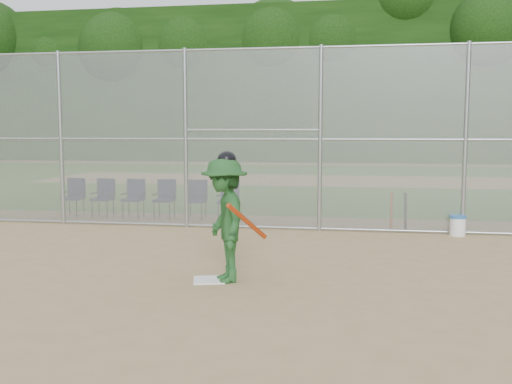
# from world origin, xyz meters

# --- Properties ---
(ground) EXTENTS (100.00, 100.00, 0.00)m
(ground) POSITION_xyz_m (0.00, 0.00, 0.00)
(ground) COLOR tan
(ground) RESTS_ON ground
(grass_strip) EXTENTS (100.00, 100.00, 0.00)m
(grass_strip) POSITION_xyz_m (0.00, 18.00, 0.01)
(grass_strip) COLOR #366A20
(grass_strip) RESTS_ON ground
(dirt_patch_far) EXTENTS (24.00, 24.00, 0.00)m
(dirt_patch_far) POSITION_xyz_m (0.00, 18.00, 0.01)
(dirt_patch_far) COLOR tan
(dirt_patch_far) RESTS_ON ground
(backstop_fence) EXTENTS (16.09, 0.09, 4.00)m
(backstop_fence) POSITION_xyz_m (0.00, 5.00, 2.07)
(backstop_fence) COLOR gray
(backstop_fence) RESTS_ON ground
(treeline) EXTENTS (81.00, 60.00, 11.00)m
(treeline) POSITION_xyz_m (0.00, 20.00, 5.50)
(treeline) COLOR black
(treeline) RESTS_ON ground
(home_plate) EXTENTS (0.54, 0.54, 0.02)m
(home_plate) POSITION_xyz_m (-0.37, 0.52, 0.01)
(home_plate) COLOR white
(home_plate) RESTS_ON ground
(batter_at_plate) EXTENTS (1.19, 1.38, 1.89)m
(batter_at_plate) POSITION_xyz_m (-0.14, 0.53, 0.91)
(batter_at_plate) COLOR #1F4F22
(batter_at_plate) RESTS_ON ground
(water_cooler) EXTENTS (0.33, 0.33, 0.42)m
(water_cooler) POSITION_xyz_m (3.88, 4.86, 0.21)
(water_cooler) COLOR white
(water_cooler) RESTS_ON ground
(spare_bats) EXTENTS (0.36, 0.25, 0.85)m
(spare_bats) POSITION_xyz_m (2.70, 5.25, 0.42)
(spare_bats) COLOR #D84C14
(spare_bats) RESTS_ON ground
(chair_0) EXTENTS (0.54, 0.52, 0.96)m
(chair_0) POSITION_xyz_m (-5.39, 6.22, 0.48)
(chair_0) COLOR #11133E
(chair_0) RESTS_ON ground
(chair_1) EXTENTS (0.54, 0.52, 0.96)m
(chair_1) POSITION_xyz_m (-4.57, 6.22, 0.48)
(chair_1) COLOR #11133E
(chair_1) RESTS_ON ground
(chair_2) EXTENTS (0.54, 0.52, 0.96)m
(chair_2) POSITION_xyz_m (-3.75, 6.22, 0.48)
(chair_2) COLOR #11133E
(chair_2) RESTS_ON ground
(chair_3) EXTENTS (0.54, 0.52, 0.96)m
(chair_3) POSITION_xyz_m (-2.93, 6.22, 0.48)
(chair_3) COLOR #11133E
(chair_3) RESTS_ON ground
(chair_4) EXTENTS (0.54, 0.52, 0.96)m
(chair_4) POSITION_xyz_m (-2.12, 6.22, 0.48)
(chair_4) COLOR #11133E
(chair_4) RESTS_ON ground
(chair_5) EXTENTS (0.54, 0.52, 0.96)m
(chair_5) POSITION_xyz_m (-1.30, 6.22, 0.48)
(chair_5) COLOR #11133E
(chair_5) RESTS_ON ground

